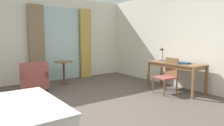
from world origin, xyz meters
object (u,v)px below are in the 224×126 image
at_px(desk_chair, 168,74).
at_px(round_cafe_table, 64,67).
at_px(writing_desk, 175,66).
at_px(armchair_by_window, 34,79).
at_px(closed_book, 184,63).
at_px(desk_lamp, 162,53).

bearing_deg(desk_chair, round_cafe_table, 124.96).
height_order(writing_desk, desk_chair, desk_chair).
bearing_deg(armchair_by_window, round_cafe_table, 21.34).
height_order(writing_desk, closed_book, closed_book).
bearing_deg(round_cafe_table, closed_book, -52.24).
height_order(desk_chair, armchair_by_window, desk_chair).
xyz_separation_m(desk_chair, round_cafe_table, (-1.79, 2.55, 0.01)).
bearing_deg(desk_lamp, armchair_by_window, 151.87).
xyz_separation_m(writing_desk, round_cafe_table, (-2.14, 2.51, -0.16)).
distance_m(writing_desk, armchair_by_window, 3.80).
relative_size(closed_book, round_cafe_table, 0.44).
relative_size(writing_desk, armchair_by_window, 1.78).
bearing_deg(closed_book, writing_desk, 83.59).
xyz_separation_m(armchair_by_window, round_cafe_table, (1.00, 0.39, 0.18)).
relative_size(writing_desk, round_cafe_table, 2.14).
height_order(writing_desk, armchair_by_window, armchair_by_window).
bearing_deg(armchair_by_window, desk_chair, -37.89).
bearing_deg(armchair_by_window, desk_lamp, -28.13).
relative_size(desk_lamp, round_cafe_table, 0.62).
height_order(desk_chair, closed_book, desk_chair).
distance_m(writing_desk, desk_lamp, 0.56).
bearing_deg(writing_desk, round_cafe_table, 130.48).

